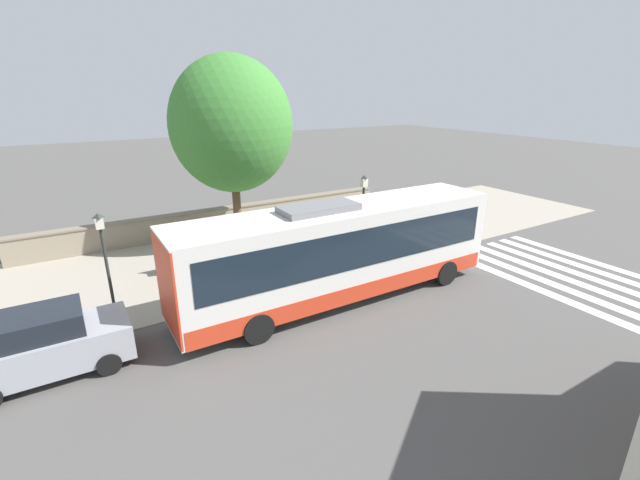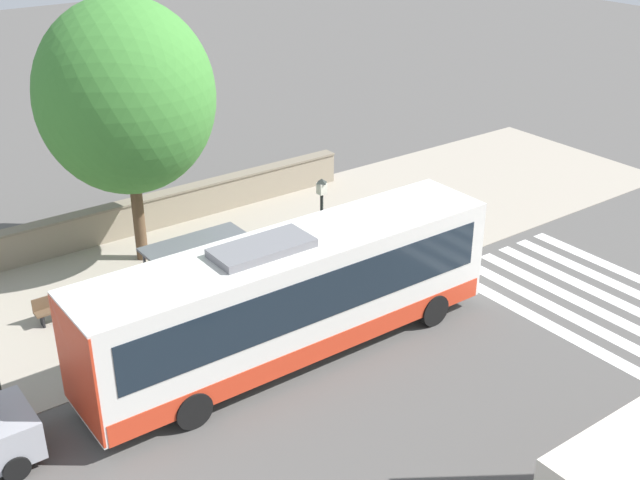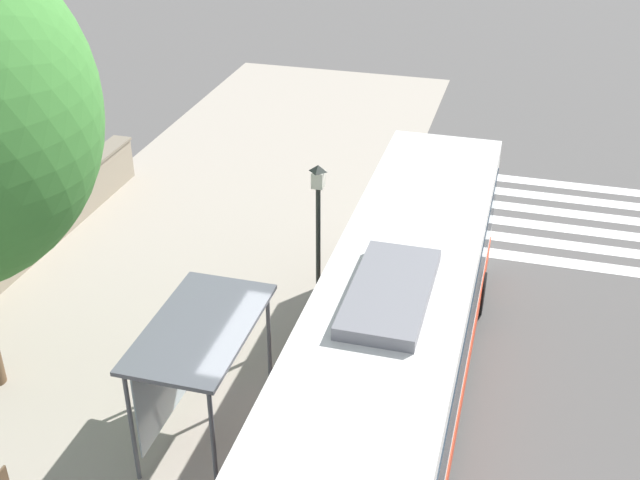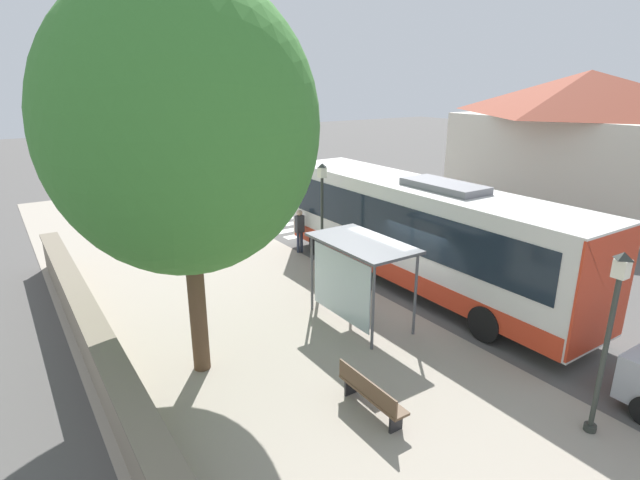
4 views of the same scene
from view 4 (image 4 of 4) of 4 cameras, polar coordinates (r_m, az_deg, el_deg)
ground_plane at (r=15.84m, az=9.40°, el=-7.59°), size 120.00×120.00×0.00m
sidewalk_plaza at (r=13.47m, az=-5.14°, el=-12.22°), size 9.00×44.00×0.02m
crosswalk_stripes at (r=26.52m, az=1.92°, el=3.15°), size 9.00×5.25×0.01m
stone_wall at (r=12.05m, az=-22.90°, el=-14.02°), size 0.60×20.00×1.31m
background_building at (r=29.57m, az=27.65°, el=9.99°), size 8.05×12.06×7.20m
bus at (r=16.90m, az=11.33°, el=0.97°), size 2.62×12.28×3.74m
bus_shelter at (r=13.92m, az=4.27°, el=-1.86°), size 1.78×3.18×2.46m
pedestrian at (r=20.09m, az=-2.34°, el=1.44°), size 0.34×0.24×1.80m
bench at (r=10.98m, az=5.79°, el=-17.04°), size 0.40×1.86×0.88m
street_lamp_near at (r=17.37m, az=0.23°, el=3.43°), size 0.28×0.28×4.05m
street_lamp_far at (r=10.93m, az=30.17°, el=-8.85°), size 0.28×0.28×3.83m
shade_tree at (r=11.09m, az=-15.44°, el=12.41°), size 5.78×5.78×9.00m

